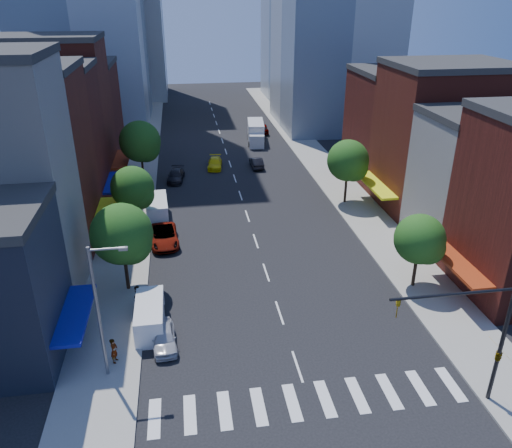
{
  "coord_description": "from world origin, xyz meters",
  "views": [
    {
      "loc": [
        -6.45,
        -24.55,
        22.01
      ],
      "look_at": [
        -0.99,
        11.32,
        5.0
      ],
      "focal_mm": 35.0,
      "sensor_mm": 36.0,
      "label": 1
    }
  ],
  "objects": [
    {
      "name": "ground",
      "position": [
        0.0,
        0.0,
        0.0
      ],
      "size": [
        220.0,
        220.0,
        0.0
      ],
      "primitive_type": "plane",
      "color": "black",
      "rests_on": "ground"
    },
    {
      "name": "sidewalk_left",
      "position": [
        -12.5,
        40.0,
        0.07
      ],
      "size": [
        5.0,
        120.0,
        0.15
      ],
      "primitive_type": "cube",
      "color": "gray",
      "rests_on": "ground"
    },
    {
      "name": "sidewalk_right",
      "position": [
        12.5,
        40.0,
        0.07
      ],
      "size": [
        5.0,
        120.0,
        0.15
      ],
      "primitive_type": "cube",
      "color": "gray",
      "rests_on": "ground"
    },
    {
      "name": "crosswalk",
      "position": [
        0.0,
        -3.0,
        0.01
      ],
      "size": [
        19.0,
        3.0,
        0.01
      ],
      "primitive_type": "cube",
      "color": "silver",
      "rests_on": "ground"
    },
    {
      "name": "bldg_left_2",
      "position": [
        -21.0,
        20.5,
        8.0
      ],
      "size": [
        12.0,
        9.0,
        16.0
      ],
      "primitive_type": "cube",
      "color": "#581D14",
      "rests_on": "ground"
    },
    {
      "name": "bldg_left_3",
      "position": [
        -21.0,
        29.0,
        7.5
      ],
      "size": [
        12.0,
        8.0,
        15.0
      ],
      "primitive_type": "cube",
      "color": "#4A1912",
      "rests_on": "ground"
    },
    {
      "name": "bldg_left_4",
      "position": [
        -21.0,
        37.5,
        8.5
      ],
      "size": [
        12.0,
        9.0,
        17.0
      ],
      "primitive_type": "cube",
      "color": "#581D14",
      "rests_on": "ground"
    },
    {
      "name": "bldg_left_5",
      "position": [
        -21.0,
        47.0,
        6.5
      ],
      "size": [
        12.0,
        10.0,
        13.0
      ],
      "primitive_type": "cube",
      "color": "#4A1912",
      "rests_on": "ground"
    },
    {
      "name": "bldg_right_1",
      "position": [
        21.0,
        15.0,
        6.0
      ],
      "size": [
        12.0,
        8.0,
        12.0
      ],
      "primitive_type": "cube",
      "color": "#B3AFA5",
      "rests_on": "ground"
    },
    {
      "name": "bldg_right_2",
      "position": [
        21.0,
        24.0,
        7.5
      ],
      "size": [
        12.0,
        10.0,
        15.0
      ],
      "primitive_type": "cube",
      "color": "#581D14",
      "rests_on": "ground"
    },
    {
      "name": "bldg_right_3",
      "position": [
        21.0,
        34.0,
        6.5
      ],
      "size": [
        12.0,
        10.0,
        13.0
      ],
      "primitive_type": "cube",
      "color": "#4A1912",
      "rests_on": "ground"
    },
    {
      "name": "traffic_signal",
      "position": [
        9.94,
        -4.5,
        4.16
      ],
      "size": [
        7.24,
        2.24,
        8.0
      ],
      "color": "black",
      "rests_on": "sidewalk_right"
    },
    {
      "name": "streetlight",
      "position": [
        -11.81,
        1.0,
        5.28
      ],
      "size": [
        2.25,
        0.25,
        9.0
      ],
      "color": "slate",
      "rests_on": "sidewalk_left"
    },
    {
      "name": "tree_left_near",
      "position": [
        -11.35,
        10.92,
        4.87
      ],
      "size": [
        4.8,
        4.8,
        7.3
      ],
      "color": "black",
      "rests_on": "sidewalk_left"
    },
    {
      "name": "tree_left_mid",
      "position": [
        -11.35,
        21.92,
        4.53
      ],
      "size": [
        4.2,
        4.2,
        6.65
      ],
      "color": "black",
      "rests_on": "sidewalk_left"
    },
    {
      "name": "tree_left_far",
      "position": [
        -11.35,
        35.92,
        5.2
      ],
      "size": [
        5.0,
        5.0,
        7.75
      ],
      "color": "black",
      "rests_on": "sidewalk_left"
    },
    {
      "name": "tree_right_near",
      "position": [
        11.65,
        7.92,
        4.19
      ],
      "size": [
        4.0,
        4.0,
        6.2
      ],
      "color": "black",
      "rests_on": "sidewalk_right"
    },
    {
      "name": "tree_right_far",
      "position": [
        11.65,
        25.92,
        4.86
      ],
      "size": [
        4.6,
        4.6,
        7.2
      ],
      "color": "black",
      "rests_on": "sidewalk_right"
    },
    {
      "name": "parked_car_front",
      "position": [
        -8.51,
        3.47,
        0.68
      ],
      "size": [
        1.92,
        4.09,
        1.35
      ],
      "primitive_type": "imported",
      "rotation": [
        0.0,
        0.0,
        0.08
      ],
      "color": "#B8B8BD",
      "rests_on": "ground"
    },
    {
      "name": "parked_car_second",
      "position": [
        -9.5,
        6.57,
        0.73
      ],
      "size": [
        2.03,
        4.56,
        1.46
      ],
      "primitive_type": "imported",
      "rotation": [
        0.0,
        0.0,
        0.11
      ],
      "color": "black",
      "rests_on": "ground"
    },
    {
      "name": "parked_car_third",
      "position": [
        -8.71,
        18.82,
        0.77
      ],
      "size": [
        2.98,
        5.7,
        1.53
      ],
      "primitive_type": "imported",
      "rotation": [
        0.0,
        0.0,
        0.08
      ],
      "color": "#999999",
      "rests_on": "ground"
    },
    {
      "name": "parked_car_rear",
      "position": [
        -7.5,
        36.33,
        0.68
      ],
      "size": [
        2.49,
        4.87,
        1.35
      ],
      "primitive_type": "imported",
      "rotation": [
        0.0,
        0.0,
        -0.13
      ],
      "color": "black",
      "rests_on": "ground"
    },
    {
      "name": "cargo_van_near",
      "position": [
        -9.5,
        5.41,
        1.03
      ],
      "size": [
        2.02,
        4.88,
        2.07
      ],
      "rotation": [
        0.0,
        0.0,
        0.01
      ],
      "color": "white",
      "rests_on": "ground"
    },
    {
      "name": "cargo_van_far",
      "position": [
        -9.49,
        24.55,
        1.14
      ],
      "size": [
        2.45,
        5.5,
        2.29
      ],
      "rotation": [
        0.0,
        0.0,
        0.06
      ],
      "color": "white",
      "rests_on": "ground"
    },
    {
      "name": "taxi",
      "position": [
        -2.21,
        40.6,
        0.66
      ],
      "size": [
        2.39,
        4.75,
        1.32
      ],
      "primitive_type": "imported",
      "rotation": [
        0.0,
        0.0,
        -0.12
      ],
      "color": "yellow",
      "rests_on": "ground"
    },
    {
      "name": "traffic_car_oncoming",
      "position": [
        3.44,
        39.99,
        0.69
      ],
      "size": [
        1.57,
        4.2,
        1.37
      ],
      "primitive_type": "imported",
      "rotation": [
        0.0,
        0.0,
        3.17
      ],
      "color": "black",
      "rests_on": "ground"
    },
    {
      "name": "traffic_car_far",
      "position": [
        7.13,
        57.82,
        0.82
      ],
      "size": [
        2.17,
        4.9,
        1.64
      ],
      "primitive_type": "imported",
      "rotation": [
        0.0,
        0.0,
        3.09
      ],
      "color": "#999999",
      "rests_on": "ground"
    },
    {
      "name": "box_truck",
      "position": [
        5.22,
        52.24,
        1.52
      ],
      "size": [
        3.18,
        8.2,
        3.22
      ],
      "rotation": [
        0.0,
        0.0,
        -0.11
      ],
      "color": "silver",
      "rests_on": "ground"
    },
    {
      "name": "pedestrian_near",
      "position": [
        -11.63,
        2.08,
        1.04
      ],
      "size": [
        0.56,
        0.73,
        1.78
      ],
      "primitive_type": "imported",
      "rotation": [
        0.0,
        0.0,
        1.34
      ],
      "color": "#999999",
      "rests_on": "sidewalk_left"
    },
    {
      "name": "pedestrian_far",
      "position": [
        -10.5,
        7.91,
        1.13
      ],
      "size": [
        1.04,
        1.16,
        1.96
      ],
      "primitive_type": "imported",
      "rotation": [
        0.0,
        0.0,
        -1.95
      ],
      "color": "#999999",
      "rests_on": "sidewalk_left"
    }
  ]
}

